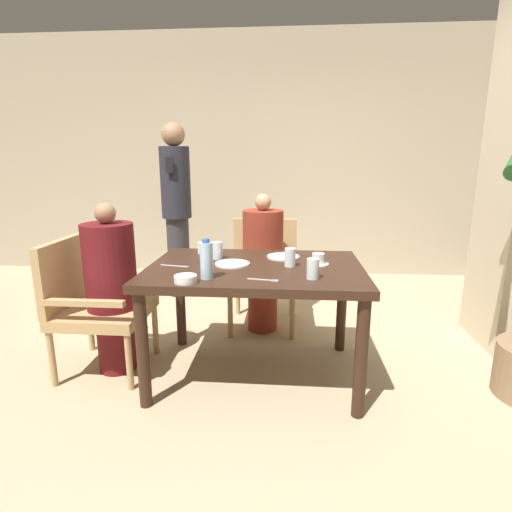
# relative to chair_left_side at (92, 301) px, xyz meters

# --- Properties ---
(ground_plane) EXTENTS (16.00, 16.00, 0.00)m
(ground_plane) POSITION_rel_chair_left_side_xyz_m (1.07, 0.00, -0.48)
(ground_plane) COLOR tan
(wall_back) EXTENTS (8.00, 0.06, 2.80)m
(wall_back) POSITION_rel_chair_left_side_xyz_m (1.07, 2.52, 0.92)
(wall_back) COLOR tan
(wall_back) RESTS_ON ground_plane
(dining_table) EXTENTS (1.31, 0.91, 0.73)m
(dining_table) POSITION_rel_chair_left_side_xyz_m (1.07, 0.00, 0.17)
(dining_table) COLOR #331E14
(dining_table) RESTS_ON ground_plane
(chair_left_side) EXTENTS (0.55, 0.55, 0.87)m
(chair_left_side) POSITION_rel_chair_left_side_xyz_m (0.00, 0.00, 0.00)
(chair_left_side) COLOR tan
(chair_left_side) RESTS_ON ground_plane
(diner_in_left_chair) EXTENTS (0.32, 0.32, 1.11)m
(diner_in_left_chair) POSITION_rel_chair_left_side_xyz_m (0.14, 0.00, 0.09)
(diner_in_left_chair) COLOR #5B1419
(diner_in_left_chair) RESTS_ON ground_plane
(chair_far_side) EXTENTS (0.55, 0.55, 0.87)m
(chair_far_side) POSITION_rel_chair_left_side_xyz_m (1.07, 0.87, 0.00)
(chair_far_side) COLOR tan
(chair_far_side) RESTS_ON ground_plane
(diner_in_far_chair) EXTENTS (0.32, 0.32, 1.11)m
(diner_in_far_chair) POSITION_rel_chair_left_side_xyz_m (1.07, 0.73, 0.09)
(diner_in_far_chair) COLOR maroon
(diner_in_far_chair) RESTS_ON ground_plane
(standing_host) EXTENTS (0.29, 0.33, 1.72)m
(standing_host) POSITION_rel_chair_left_side_xyz_m (0.15, 1.54, 0.45)
(standing_host) COLOR #2D2D33
(standing_host) RESTS_ON ground_plane
(plate_main_left) EXTENTS (0.22, 0.22, 0.01)m
(plate_main_left) POSITION_rel_chair_left_side_xyz_m (1.24, 0.22, 0.26)
(plate_main_left) COLOR white
(plate_main_left) RESTS_ON dining_table
(plate_main_right) EXTENTS (0.22, 0.22, 0.01)m
(plate_main_right) POSITION_rel_chair_left_side_xyz_m (0.92, 0.01, 0.26)
(plate_main_right) COLOR white
(plate_main_right) RESTS_ON dining_table
(teacup_with_saucer) EXTENTS (0.13, 0.13, 0.07)m
(teacup_with_saucer) POSITION_rel_chair_left_side_xyz_m (1.45, 0.05, 0.29)
(teacup_with_saucer) COLOR white
(teacup_with_saucer) RESTS_ON dining_table
(bowl_small) EXTENTS (0.12, 0.12, 0.04)m
(bowl_small) POSITION_rel_chair_left_side_xyz_m (0.73, -0.38, 0.28)
(bowl_small) COLOR white
(bowl_small) RESTS_ON dining_table
(water_bottle) EXTENTS (0.07, 0.07, 0.22)m
(water_bottle) POSITION_rel_chair_left_side_xyz_m (0.83, -0.29, 0.36)
(water_bottle) COLOR #A3C6DB
(water_bottle) RESTS_ON dining_table
(glass_tall_near) EXTENTS (0.07, 0.07, 0.11)m
(glass_tall_near) POSITION_rel_chair_left_side_xyz_m (1.28, 0.00, 0.31)
(glass_tall_near) COLOR silver
(glass_tall_near) RESTS_ON dining_table
(glass_tall_mid) EXTENTS (0.07, 0.07, 0.11)m
(glass_tall_mid) POSITION_rel_chair_left_side_xyz_m (1.40, -0.25, 0.31)
(glass_tall_mid) COLOR silver
(glass_tall_mid) RESTS_ON dining_table
(glass_tall_far) EXTENTS (0.07, 0.07, 0.11)m
(glass_tall_far) POSITION_rel_chair_left_side_xyz_m (0.81, 0.15, 0.31)
(glass_tall_far) COLOR silver
(glass_tall_far) RESTS_ON dining_table
(salt_shaker) EXTENTS (0.03, 0.03, 0.08)m
(salt_shaker) POSITION_rel_chair_left_side_xyz_m (0.66, 0.29, 0.30)
(salt_shaker) COLOR white
(salt_shaker) RESTS_ON dining_table
(pepper_shaker) EXTENTS (0.03, 0.03, 0.08)m
(pepper_shaker) POSITION_rel_chair_left_side_xyz_m (0.70, 0.29, 0.30)
(pepper_shaker) COLOR #4C3D2D
(pepper_shaker) RESTS_ON dining_table
(fork_beside_plate) EXTENTS (0.17, 0.04, 0.00)m
(fork_beside_plate) POSITION_rel_chair_left_side_xyz_m (1.15, -0.31, 0.26)
(fork_beside_plate) COLOR silver
(fork_beside_plate) RESTS_ON dining_table
(knife_beside_plate) EXTENTS (0.18, 0.05, 0.00)m
(knife_beside_plate) POSITION_rel_chair_left_side_xyz_m (0.59, -0.05, 0.26)
(knife_beside_plate) COLOR silver
(knife_beside_plate) RESTS_ON dining_table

